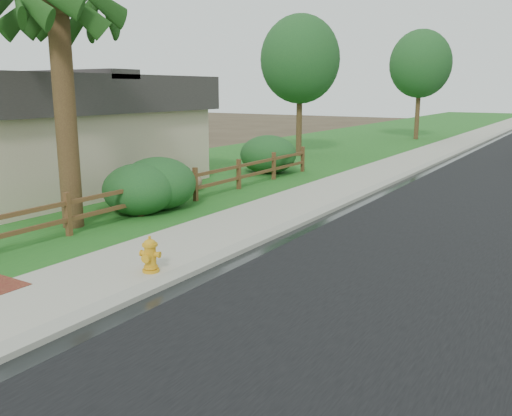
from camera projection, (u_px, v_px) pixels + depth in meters
The scene contains 15 objects.
ground at pixel (78, 310), 8.64m from camera, with size 120.00×120.00×0.00m, color #3D3121.
curb at pixel (488, 139), 37.38m from camera, with size 0.40×90.00×0.12m, color gray.
wet_gutter at pixel (494, 140), 37.21m from camera, with size 0.50×90.00×0.00m, color black.
sidewalk at pixel (469, 138), 38.06m from camera, with size 2.20×90.00×0.10m, color #A6A290.
grass_strip at pixel (441, 137), 39.04m from camera, with size 1.60×90.00×0.06m, color #16501B.
lawn_near at pixel (372, 134), 41.74m from camera, with size 9.00×90.00×0.04m, color #16501B.
ranch_fence at pixel (170, 189), 15.67m from camera, with size 0.12×16.92×1.10m.
house at pixel (24, 127), 19.68m from camera, with size 10.60×9.60×4.05m.
fire_hydrant at pixel (150, 256), 10.09m from camera, with size 0.46×0.37×0.69m.
boulder at pixel (188, 181), 18.54m from camera, with size 1.07×0.80×0.71m, color brown.
shrub_b at pixel (158, 184), 15.67m from camera, with size 2.20×2.20×1.54m, color #184420.
shrub_c at pixel (139, 189), 15.03m from camera, with size 2.00×2.00×1.44m, color #184420.
shrub_d at pixel (268, 154), 22.40m from camera, with size 2.33×2.33×1.59m, color #184420.
tree_near_left at pixel (300, 59), 27.25m from camera, with size 4.02×4.02×7.12m.
tree_mid_left at pixel (420, 64), 36.45m from camera, with size 4.12×4.12×7.36m.
Camera 1 is at (6.71, -5.33, 3.46)m, focal length 38.00 mm.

